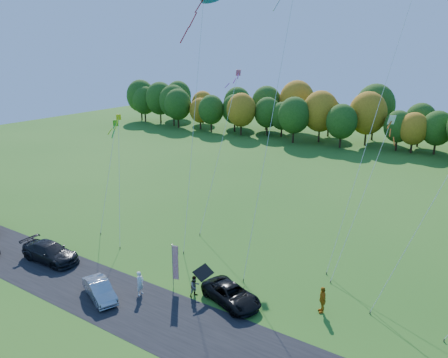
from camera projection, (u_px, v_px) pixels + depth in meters
The scene contains 17 objects.
ground at pixel (181, 286), 33.34m from camera, with size 160.00×160.00×0.00m, color #275E18.
asphalt_strip at pixel (144, 311), 30.14m from camera, with size 90.00×6.00×0.01m, color black.
tree_line at pixel (376, 149), 77.25m from camera, with size 116.00×12.00×10.00m, color #1E4711, non-canonical shape.
black_suv at pixel (231, 294), 30.93m from camera, with size 2.24×4.85×1.35m, color black.
silver_sedan at pixel (100, 290), 31.51m from camera, with size 1.40×4.02×1.32m, color #9C9CA1.
dark_truck_a at pixel (50, 252), 36.99m from camera, with size 2.23×5.49×1.59m, color black.
person_tailgate_a at pixel (140, 283), 31.92m from camera, with size 0.67×0.44×1.83m, color white.
person_tailgate_b at pixel (195, 286), 31.74m from camera, with size 0.78×0.61×1.60m, color gray.
person_east at pixel (322, 300), 29.77m from camera, with size 1.12×0.47×1.92m, color #BB6F11.
feather_flag at pixel (175, 262), 32.26m from camera, with size 0.47×0.20×3.65m.
kite_delta_blue at pixel (194, 115), 39.87m from camera, with size 5.66×10.25×23.85m.
kite_parafoil_orange at pixel (388, 74), 34.31m from camera, with size 5.44×12.43×31.15m.
kite_delta_red at pixel (275, 97), 33.99m from camera, with size 2.62×9.77×25.17m.
kite_diamond_yellow at pixel (119, 180), 40.62m from camera, with size 4.39×5.06×11.59m.
kite_diamond_green at pixel (108, 176), 42.66m from camera, with size 1.57×4.46×10.92m.
kite_diamond_white at pixel (362, 198), 34.43m from camera, with size 2.29×7.80×12.57m.
kite_diamond_pink at pixel (220, 150), 43.53m from camera, with size 1.43×8.80×15.55m.
Camera 1 is at (19.00, -22.81, 17.53)m, focal length 35.00 mm.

